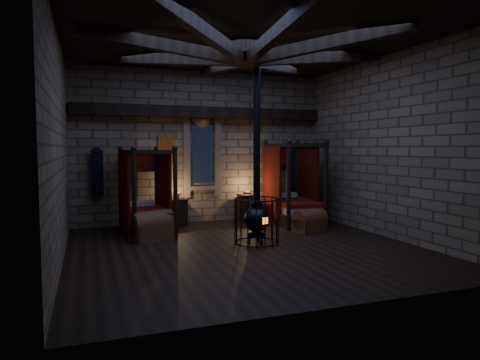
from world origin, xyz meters
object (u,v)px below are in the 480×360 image
object	(u,v)px
trunk_left	(152,227)
stove	(257,216)
trunk_right	(310,222)
bed_right	(292,203)
bed_left	(146,213)

from	to	relation	value
trunk_left	stove	distance (m)	2.40
trunk_left	trunk_right	xyz separation A→B (m)	(3.80, -0.39, -0.04)
bed_right	trunk_left	world-z (taller)	bed_right
bed_left	stove	xyz separation A→B (m)	(2.08, -2.04, 0.11)
trunk_right	stove	distance (m)	1.94
trunk_left	stove	bearing A→B (deg)	-47.52
bed_right	stove	size ratio (longest dim) A/B	0.54
bed_right	bed_left	bearing A→B (deg)	-172.42
bed_left	trunk_left	xyz separation A→B (m)	(0.02, -0.85, -0.20)
trunk_left	trunk_right	distance (m)	3.82
stove	bed_left	bearing A→B (deg)	114.16
trunk_left	trunk_right	size ratio (longest dim) A/B	1.18
bed_right	trunk_left	xyz separation A→B (m)	(-3.98, -0.96, -0.24)
bed_left	trunk_right	bearing A→B (deg)	-22.55
trunk_left	trunk_right	world-z (taller)	trunk_left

